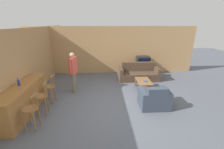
{
  "coord_description": "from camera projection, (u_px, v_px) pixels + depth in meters",
  "views": [
    {
      "loc": [
        -0.4,
        -4.59,
        2.78
      ],
      "look_at": [
        -0.1,
        0.92,
        0.85
      ],
      "focal_mm": 24.0,
      "sensor_mm": 36.0,
      "label": 1
    }
  ],
  "objects": [
    {
      "name": "wall_back",
      "position": [
        111.0,
        50.0,
        8.36
      ],
      "size": [
        9.4,
        0.08,
        2.6
      ],
      "color": "tan",
      "rests_on": "ground_plane"
    },
    {
      "name": "bar_chair_near",
      "position": [
        31.0,
        111.0,
        3.98
      ],
      "size": [
        0.42,
        0.42,
        1.03
      ],
      "color": "#996638",
      "rests_on": "ground_plane"
    },
    {
      "name": "bar_chair_far",
      "position": [
        50.0,
        88.0,
        5.36
      ],
      "size": [
        0.45,
        0.45,
        1.03
      ],
      "color": "#996638",
      "rests_on": "ground_plane"
    },
    {
      "name": "tv_unit",
      "position": [
        142.0,
        69.0,
        8.44
      ],
      "size": [
        1.02,
        0.54,
        0.56
      ],
      "color": "#513823",
      "rests_on": "ground_plane"
    },
    {
      "name": "wall_left",
      "position": [
        32.0,
        62.0,
        5.96
      ],
      "size": [
        0.08,
        8.74,
        2.6
      ],
      "color": "tan",
      "rests_on": "ground_plane"
    },
    {
      "name": "couch_far",
      "position": [
        138.0,
        74.0,
        7.64
      ],
      "size": [
        1.98,
        0.83,
        0.84
      ],
      "color": "#4C3828",
      "rests_on": "ground_plane"
    },
    {
      "name": "bar_counter",
      "position": [
        24.0,
        100.0,
        4.68
      ],
      "size": [
        0.55,
        2.35,
        0.96
      ],
      "color": "#A87038",
      "rests_on": "ground_plane"
    },
    {
      "name": "bottle",
      "position": [
        19.0,
        82.0,
        4.53
      ],
      "size": [
        0.08,
        0.08,
        0.25
      ],
      "color": "#234293",
      "rests_on": "bar_counter"
    },
    {
      "name": "armchair_near",
      "position": [
        154.0,
        99.0,
        5.11
      ],
      "size": [
        0.97,
        0.79,
        0.82
      ],
      "color": "#384251",
      "rests_on": "ground_plane"
    },
    {
      "name": "tv",
      "position": [
        143.0,
        61.0,
        8.27
      ],
      "size": [
        0.7,
        0.53,
        0.45
      ],
      "color": "black",
      "rests_on": "tv_unit"
    },
    {
      "name": "coffee_table",
      "position": [
        144.0,
        82.0,
        6.39
      ],
      "size": [
        0.58,
        0.96,
        0.43
      ],
      "color": "brown",
      "rests_on": "ground_plane"
    },
    {
      "name": "person_by_window",
      "position": [
        73.0,
        70.0,
        6.01
      ],
      "size": [
        0.29,
        0.52,
        1.68
      ],
      "color": "#756B5B",
      "rests_on": "ground_plane"
    },
    {
      "name": "bar_chair_mid",
      "position": [
        42.0,
        98.0,
        4.67
      ],
      "size": [
        0.44,
        0.44,
        1.03
      ],
      "color": "#996638",
      "rests_on": "ground_plane"
    },
    {
      "name": "ground_plane",
      "position": [
        116.0,
        106.0,
        5.27
      ],
      "size": [
        24.0,
        24.0,
        0.0
      ],
      "primitive_type": "plane",
      "color": "#565B66"
    },
    {
      "name": "book_on_table",
      "position": [
        146.0,
        81.0,
        6.28
      ],
      "size": [
        0.2,
        0.2,
        0.02
      ],
      "color": "navy",
      "rests_on": "coffee_table"
    }
  ]
}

